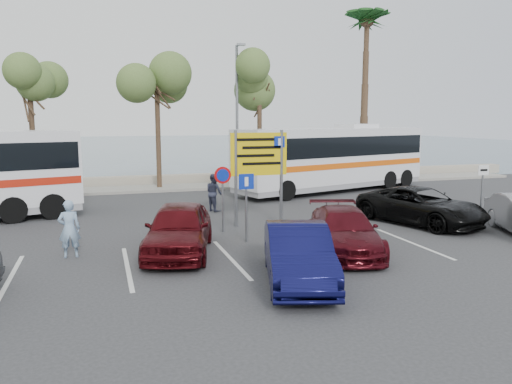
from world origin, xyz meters
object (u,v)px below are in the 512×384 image
object	(u,v)px
pedestrian_near	(69,229)
direction_sign	(259,161)
street_lamp_right	(237,108)
car_red	(179,228)
coach_bus_right	(333,160)
car_maroon	(344,231)
car_blue	(298,254)
pedestrian_far	(214,192)
suv_black	(421,206)

from	to	relation	value
pedestrian_near	direction_sign	bearing A→B (deg)	-160.50
street_lamp_right	car_red	world-z (taller)	street_lamp_right
coach_bus_right	car_maroon	world-z (taller)	coach_bus_right
car_blue	pedestrian_far	bearing A→B (deg)	105.02
car_blue	pedestrian_near	size ratio (longest dim) A/B	2.53
coach_bus_right	car_blue	distance (m)	16.05
coach_bus_right	pedestrian_far	size ratio (longest dim) A/B	7.36
pedestrian_far	street_lamp_right	bearing A→B (deg)	-45.63
direction_sign	coach_bus_right	distance (m)	9.90
coach_bus_right	car_blue	world-z (taller)	coach_bus_right
car_blue	suv_black	xyz separation A→B (m)	(7.13, 5.00, -0.01)
car_blue	suv_black	distance (m)	8.71
direction_sign	car_red	distance (m)	5.04
direction_sign	suv_black	bearing A→B (deg)	-15.81
coach_bus_right	car_red	bearing A→B (deg)	-134.11
car_maroon	car_red	world-z (taller)	car_red
street_lamp_right	pedestrian_near	world-z (taller)	street_lamp_right
coach_bus_right	pedestrian_near	distance (m)	16.61
car_blue	car_maroon	world-z (taller)	car_blue
car_red	street_lamp_right	bearing A→B (deg)	83.15
pedestrian_far	suv_black	bearing A→B (deg)	-148.02
street_lamp_right	direction_sign	world-z (taller)	street_lamp_right
car_blue	pedestrian_near	distance (m)	6.83
coach_bus_right	car_blue	xyz separation A→B (m)	(-7.77, -14.00, -1.02)
direction_sign	suv_black	xyz separation A→B (m)	(6.00, -1.70, -1.73)
coach_bus_right	suv_black	xyz separation A→B (m)	(-0.64, -9.00, -1.03)
direction_sign	car_blue	distance (m)	7.01
street_lamp_right	car_red	size ratio (longest dim) A/B	1.78
car_maroon	pedestrian_far	world-z (taller)	pedestrian_far
direction_sign	coach_bus_right	xyz separation A→B (m)	(6.64, 7.30, -0.70)
coach_bus_right	direction_sign	bearing A→B (deg)	-132.28
car_maroon	suv_black	distance (m)	5.49
suv_black	car_red	bearing A→B (deg)	170.35
direction_sign	car_red	xyz separation A→B (m)	(-3.53, -3.19, -1.66)
direction_sign	car_red	world-z (taller)	direction_sign
car_red	pedestrian_far	xyz separation A→B (m)	(2.53, 6.49, 0.06)
car_maroon	coach_bus_right	bearing A→B (deg)	81.59
suv_black	street_lamp_right	bearing A→B (deg)	89.85
pedestrian_near	pedestrian_far	distance (m)	8.19
street_lamp_right	direction_sign	xyz separation A→B (m)	(-2.00, -10.32, -2.17)
car_red	pedestrian_far	bearing A→B (deg)	84.12
coach_bus_right	pedestrian_near	size ratio (longest dim) A/B	7.16
car_maroon	car_red	xyz separation A→B (m)	(-4.80, 1.29, 0.12)
car_blue	car_red	distance (m)	4.25
street_lamp_right	car_maroon	xyz separation A→B (m)	(-0.73, -14.80, -3.95)
pedestrian_far	car_red	bearing A→B (deg)	136.23
direction_sign	coach_bus_right	size ratio (longest dim) A/B	0.30
car_maroon	pedestrian_far	xyz separation A→B (m)	(-2.27, 7.78, 0.17)
direction_sign	pedestrian_near	bearing A→B (deg)	-158.25
car_maroon	car_red	distance (m)	4.97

